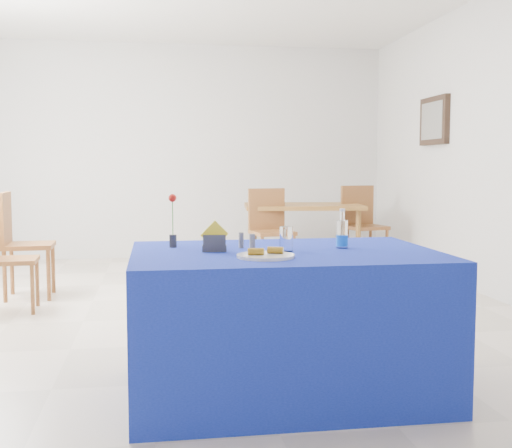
{
  "coord_description": "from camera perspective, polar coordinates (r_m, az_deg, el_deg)",
  "views": [
    {
      "loc": [
        -0.54,
        -5.06,
        1.2
      ],
      "look_at": [
        -0.05,
        -1.94,
        0.92
      ],
      "focal_mm": 45.0,
      "sensor_mm": 36.0,
      "label": 1
    }
  ],
  "objects": [
    {
      "name": "floor",
      "position": [
        5.23,
        -2.78,
        -8.19
      ],
      "size": [
        7.0,
        7.0,
        0.0
      ],
      "primitive_type": "plane",
      "color": "beige",
      "rests_on": "ground"
    },
    {
      "name": "room_shell",
      "position": [
        5.11,
        -2.87,
        11.24
      ],
      "size": [
        7.0,
        7.0,
        7.0
      ],
      "color": "silver",
      "rests_on": "ground"
    },
    {
      "name": "picture_frame",
      "position": [
        7.32,
        15.57,
        8.83
      ],
      "size": [
        0.06,
        0.64,
        0.52
      ],
      "primitive_type": "cube",
      "color": "black",
      "rests_on": "room_shell"
    },
    {
      "name": "picture_art",
      "position": [
        7.31,
        15.39,
        8.84
      ],
      "size": [
        0.02,
        0.52,
        0.4
      ],
      "primitive_type": "cube",
      "color": "#998C66",
      "rests_on": "room_shell"
    },
    {
      "name": "plate",
      "position": [
        3.14,
        0.86,
        -2.85
      ],
      "size": [
        0.29,
        0.29,
        0.01
      ],
      "primitive_type": "cylinder",
      "color": "silver",
      "rests_on": "blue_table"
    },
    {
      "name": "drinking_glass",
      "position": [
        3.37,
        2.71,
        -1.33
      ],
      "size": [
        0.07,
        0.07,
        0.13
      ],
      "primitive_type": "cylinder",
      "color": "white",
      "rests_on": "blue_table"
    },
    {
      "name": "salt_shaker",
      "position": [
        3.43,
        -0.33,
        -1.59
      ],
      "size": [
        0.03,
        0.03,
        0.08
      ],
      "primitive_type": "cylinder",
      "color": "slate",
      "rests_on": "blue_table"
    },
    {
      "name": "pepper_shaker",
      "position": [
        3.5,
        -1.33,
        -1.45
      ],
      "size": [
        0.03,
        0.03,
        0.08
      ],
      "primitive_type": "cylinder",
      "color": "slate",
      "rests_on": "blue_table"
    },
    {
      "name": "blue_table",
      "position": [
        3.46,
        2.54,
        -8.64
      ],
      "size": [
        1.6,
        1.1,
        0.76
      ],
      "color": "#10229A",
      "rests_on": "floor"
    },
    {
      "name": "water_bottle",
      "position": [
        3.53,
        7.66,
        -0.97
      ],
      "size": [
        0.07,
        0.07,
        0.21
      ],
      "color": "silver",
      "rests_on": "blue_table"
    },
    {
      "name": "napkin_holder",
      "position": [
        3.36,
        -3.72,
        -1.64
      ],
      "size": [
        0.15,
        0.07,
        0.16
      ],
      "color": "#38393D",
      "rests_on": "blue_table"
    },
    {
      "name": "rose_vase",
      "position": [
        3.54,
        -7.41,
        0.12
      ],
      "size": [
        0.04,
        0.04,
        0.29
      ],
      "color": "#26272B",
      "rests_on": "blue_table"
    },
    {
      "name": "oak_table",
      "position": [
        7.69,
        4.19,
        1.19
      ],
      "size": [
        1.46,
        1.02,
        0.76
      ],
      "color": "olive",
      "rests_on": "floor"
    },
    {
      "name": "chair_bg_left",
      "position": [
        7.17,
        1.23,
        -0.07
      ],
      "size": [
        0.5,
        0.5,
        0.96
      ],
      "rotation": [
        0.0,
        0.0,
        0.18
      ],
      "color": "brown",
      "rests_on": "floor"
    },
    {
      "name": "chair_bg_right",
      "position": [
        7.83,
        9.36,
        0.36
      ],
      "size": [
        0.52,
        0.52,
        0.97
      ],
      "rotation": [
        0.0,
        0.0,
        0.21
      ],
      "color": "brown",
      "rests_on": "floor"
    },
    {
      "name": "chair_win_a",
      "position": [
        5.69,
        -21.59,
        -2.34
      ],
      "size": [
        0.41,
        0.41,
        0.86
      ],
      "rotation": [
        0.0,
        0.0,
        1.63
      ],
      "color": "brown",
      "rests_on": "floor"
    },
    {
      "name": "chair_win_b",
      "position": [
        6.23,
        -20.36,
        -1.1
      ],
      "size": [
        0.45,
        0.45,
        0.97
      ],
      "rotation": [
        0.0,
        0.0,
        1.62
      ],
      "color": "brown",
      "rests_on": "floor"
    },
    {
      "name": "banana_pieces",
      "position": [
        3.14,
        0.89,
        -2.39
      ],
      "size": [
        0.19,
        0.09,
        0.03
      ],
      "color": "gold",
      "rests_on": "plate"
    }
  ]
}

